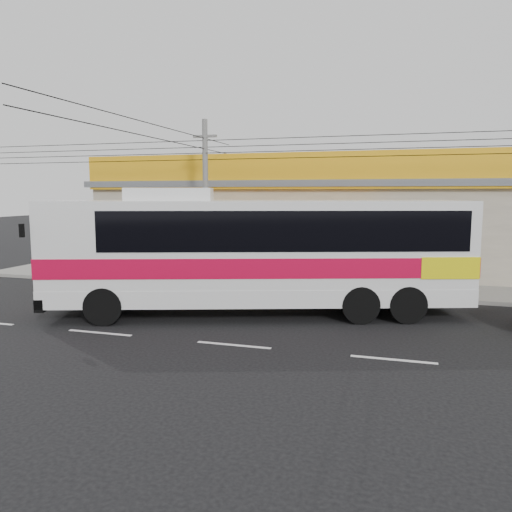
% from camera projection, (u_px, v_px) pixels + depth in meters
% --- Properties ---
extents(ground, '(120.00, 120.00, 0.00)m').
position_uv_depth(ground, '(260.00, 322.00, 15.31)').
color(ground, black).
rests_on(ground, ground).
extents(sidewalk, '(30.00, 3.20, 0.15)m').
position_uv_depth(sidewalk, '(300.00, 285.00, 21.00)').
color(sidewalk, slate).
rests_on(sidewalk, ground).
extents(lane_markings, '(50.00, 0.12, 0.01)m').
position_uv_depth(lane_markings, '(234.00, 345.00, 12.93)').
color(lane_markings, silver).
rests_on(lane_markings, ground).
extents(storefront_building, '(22.60, 9.20, 5.70)m').
position_uv_depth(storefront_building, '(322.00, 224.00, 25.99)').
color(storefront_building, gray).
rests_on(storefront_building, ground).
extents(coach_bus, '(13.45, 6.75, 4.08)m').
position_uv_depth(coach_bus, '(264.00, 248.00, 15.99)').
color(coach_bus, silver).
rests_on(coach_bus, ground).
extents(motorbike_red, '(1.70, 0.74, 0.87)m').
position_uv_depth(motorbike_red, '(155.00, 264.00, 23.54)').
color(motorbike_red, '#932B0A').
rests_on(motorbike_red, sidewalk).
extents(motorbike_dark, '(1.79, 0.85, 1.04)m').
position_uv_depth(motorbike_dark, '(57.00, 260.00, 24.33)').
color(motorbike_dark, black).
rests_on(motorbike_dark, sidewalk).
extents(utility_pole, '(34.00, 14.00, 6.97)m').
position_uv_depth(utility_pole, '(205.00, 149.00, 20.85)').
color(utility_pole, slate).
rests_on(utility_pole, ground).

